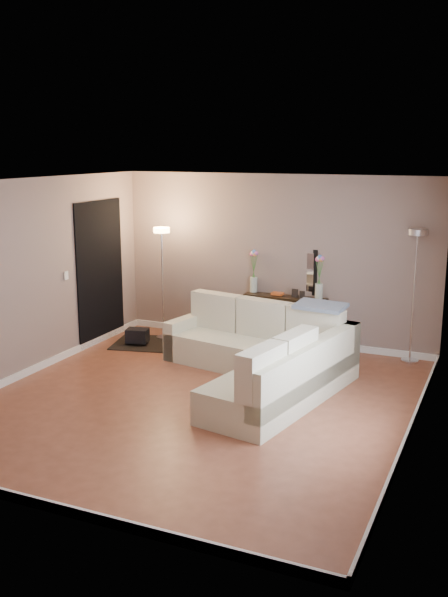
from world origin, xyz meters
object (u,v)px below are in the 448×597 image
at_px(console_table, 280,317).
at_px(floor_lamp_unlit, 415,269).
at_px(sectional_sofa, 264,356).
at_px(floor_lamp_lit, 162,261).

relative_size(console_table, floor_lamp_unlit, 0.68).
relative_size(sectional_sofa, console_table, 2.29).
height_order(sectional_sofa, floor_lamp_unlit, floor_lamp_unlit).
xyz_separation_m(console_table, floor_lamp_lit, (-1.81, -0.43, 0.82)).
height_order(sectional_sofa, floor_lamp_lit, floor_lamp_lit).
xyz_separation_m(console_table, floor_lamp_unlit, (1.98, -0.07, 0.90)).
bearing_deg(console_table, floor_lamp_lit, -166.77).
distance_m(sectional_sofa, console_table, 1.71).
distance_m(console_table, floor_lamp_lit, 2.03).
relative_size(sectional_sofa, floor_lamp_unlit, 1.55).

